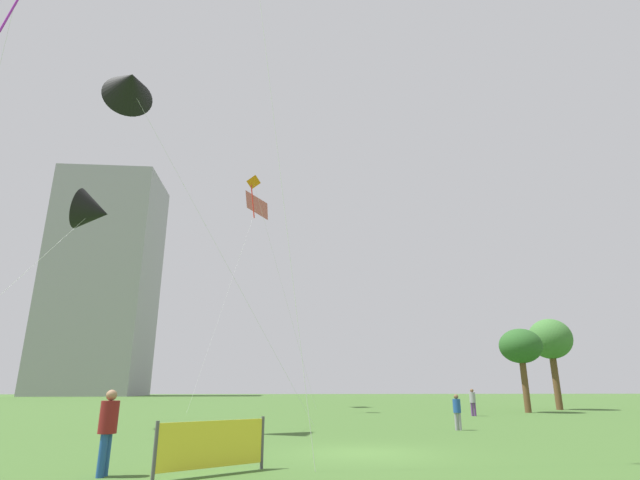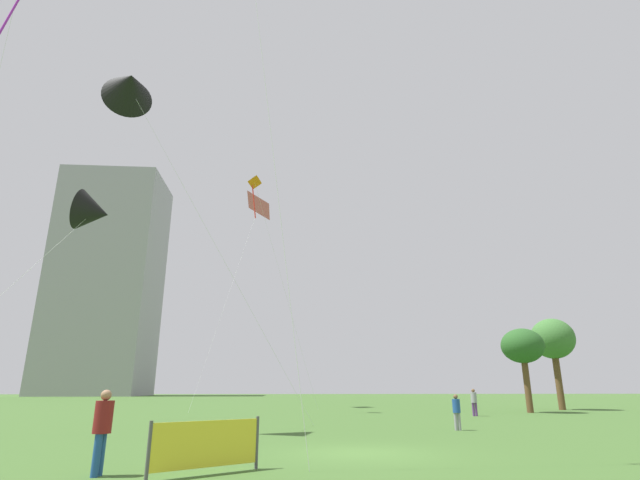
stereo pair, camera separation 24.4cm
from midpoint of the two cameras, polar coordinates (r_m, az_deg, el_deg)
ground at (r=15.92m, az=5.36°, el=-23.92°), size 280.00×280.00×0.00m
person_standing_0 at (r=37.06m, az=18.03°, el=-17.67°), size 0.40×0.40×1.82m
person_standing_1 at (r=24.70m, az=16.22°, el=-18.78°), size 0.35×0.35×1.59m
person_standing_2 at (r=12.74m, az=-23.93°, el=-19.50°), size 0.41×0.41×1.85m
kite_flying_0 at (r=28.93m, az=-25.13°, el=3.03°), size 5.21×8.51×12.30m
kite_flying_2 at (r=43.26m, az=-7.55°, el=5.95°), size 6.65×6.07×19.76m
kite_flying_4 at (r=54.37m, az=-7.16°, el=4.03°), size 5.91×12.02×22.24m
kite_flying_5 at (r=27.37m, az=-21.49°, el=16.61°), size 11.35×6.66×17.93m
park_tree_0 at (r=43.53m, az=23.10°, el=-11.62°), size 3.38×3.38×6.57m
park_tree_1 at (r=50.22m, az=26.07°, el=-10.61°), size 3.86×3.86×8.07m
distant_highrise_0 at (r=135.11m, az=-23.90°, el=-4.54°), size 23.92×19.75×55.99m
event_banner at (r=12.30m, az=-12.72°, el=-22.60°), size 2.31×1.59×1.21m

